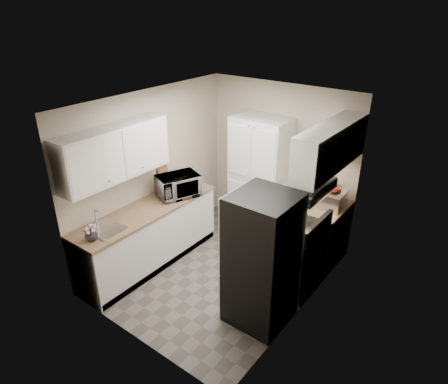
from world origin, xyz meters
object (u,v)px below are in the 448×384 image
object	(u,v)px
wine_bottle	(190,179)
electric_range	(294,256)
refrigerator	(262,260)
toaster_oven	(332,199)
microwave	(178,186)
pantry_cabinet	(260,178)

from	to	relation	value
wine_bottle	electric_range	bearing A→B (deg)	-2.89
refrigerator	electric_range	bearing A→B (deg)	87.52
wine_bottle	toaster_oven	world-z (taller)	wine_bottle
refrigerator	microwave	bearing A→B (deg)	163.15
pantry_cabinet	refrigerator	bearing A→B (deg)	-56.54
refrigerator	wine_bottle	distance (m)	2.12
refrigerator	microwave	xyz separation A→B (m)	(-1.85, 0.56, 0.24)
pantry_cabinet	wine_bottle	size ratio (longest dim) A/B	6.72
electric_range	microwave	distance (m)	2.00
wine_bottle	microwave	bearing A→B (deg)	-80.57
microwave	wine_bottle	bearing A→B (deg)	31.87
refrigerator	toaster_oven	distance (m)	1.66
electric_range	microwave	bearing A→B (deg)	-172.76
toaster_oven	pantry_cabinet	bearing A→B (deg)	173.93
pantry_cabinet	toaster_oven	xyz separation A→B (m)	(1.29, -0.09, 0.04)
pantry_cabinet	wine_bottle	world-z (taller)	pantry_cabinet
pantry_cabinet	wine_bottle	xyz separation A→B (m)	(-0.77, -0.83, 0.07)
electric_range	microwave	world-z (taller)	microwave
electric_range	microwave	xyz separation A→B (m)	(-1.88, -0.24, 0.61)
microwave	toaster_oven	bearing A→B (deg)	-39.25
refrigerator	microwave	size ratio (longest dim) A/B	2.80
refrigerator	toaster_oven	world-z (taller)	refrigerator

